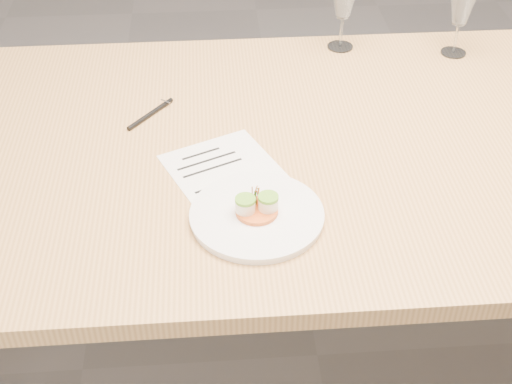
{
  "coord_description": "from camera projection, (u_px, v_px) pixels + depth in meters",
  "views": [
    {
      "loc": [
        -0.27,
        -1.28,
        1.65
      ],
      "look_at": [
        -0.19,
        -0.23,
        0.8
      ],
      "focal_mm": 50.0,
      "sensor_mm": 36.0,
      "label": 1
    }
  ],
  "objects": [
    {
      "name": "ground",
      "position": [
        317.0,
        355.0,
        2.04
      ],
      "size": [
        7.0,
        7.0,
        0.0
      ],
      "primitive_type": "plane",
      "color": "slate",
      "rests_on": "ground"
    },
    {
      "name": "dining_table",
      "position": [
        333.0,
        164.0,
        1.62
      ],
      "size": [
        2.4,
        1.0,
        0.75
      ],
      "color": "tan",
      "rests_on": "ground"
    },
    {
      "name": "dinner_plate",
      "position": [
        257.0,
        214.0,
        1.36
      ],
      "size": [
        0.26,
        0.26,
        0.07
      ],
      "rotation": [
        0.0,
        0.0,
        -0.31
      ],
      "color": "white",
      "rests_on": "dining_table"
    },
    {
      "name": "recipe_sheet",
      "position": [
        229.0,
        176.0,
        1.47
      ],
      "size": [
        0.31,
        0.34,
        0.0
      ],
      "rotation": [
        0.0,
        0.0,
        0.42
      ],
      "color": "white",
      "rests_on": "dining_table"
    },
    {
      "name": "ballpoint_pen",
      "position": [
        151.0,
        114.0,
        1.65
      ],
      "size": [
        0.1,
        0.12,
        0.01
      ],
      "rotation": [
        0.0,
        0.0,
        0.9
      ],
      "color": "black",
      "rests_on": "dining_table"
    },
    {
      "name": "wine_glass_1",
      "position": [
        462.0,
        6.0,
        1.8
      ],
      "size": [
        0.08,
        0.08,
        0.19
      ],
      "color": "white",
      "rests_on": "dining_table"
    }
  ]
}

